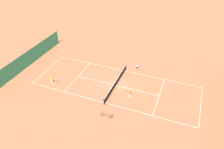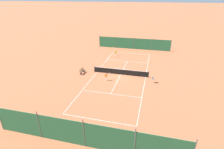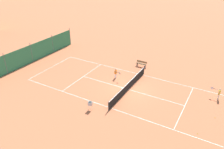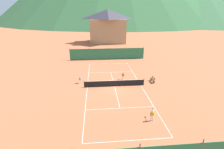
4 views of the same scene
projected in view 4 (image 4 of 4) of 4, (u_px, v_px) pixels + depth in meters
The scene contains 17 objects.
ground_plane at pixel (114, 86), 26.64m from camera, with size 600.00×600.00×0.00m, color #B7603D.
court_line_markings at pixel (114, 86), 26.64m from camera, with size 8.25×23.85×0.01m.
tennis_net at pixel (114, 83), 26.47m from camera, with size 9.18×0.08×1.06m.
windscreen_fence_far at pixel (107, 54), 40.66m from camera, with size 17.28×0.08×2.90m.
player_far_service at pixel (152, 114), 18.11m from camera, with size 0.51×1.04×1.29m.
player_near_service at pixel (123, 75), 28.98m from camera, with size 0.59×0.99×1.24m.
tennis_ball_by_net_left at pixel (119, 123), 17.87m from camera, with size 0.07×0.07×0.07m, color #CCE033.
tennis_ball_alley_right at pixel (118, 84), 27.18m from camera, with size 0.07×0.07×0.07m, color #CCE033.
tennis_ball_near_corner at pixel (96, 78), 29.82m from camera, with size 0.07×0.07×0.07m, color #CCE033.
tennis_ball_mid_court at pixel (116, 75), 31.14m from camera, with size 0.07×0.07×0.07m, color #CCE033.
tennis_ball_alley_left at pixel (115, 67), 35.74m from camera, with size 0.07×0.07×0.07m, color #CCE033.
tennis_ball_far_corner at pixel (89, 119), 18.56m from camera, with size 0.07×0.07×0.07m, color #CCE033.
tennis_ball_by_net_right at pixel (148, 128), 17.19m from camera, with size 0.07×0.07×0.07m, color #CCE033.
tennis_ball_service_box at pixel (139, 74), 31.65m from camera, with size 0.07×0.07×0.07m, color #CCE033.
ball_hopper at pixel (80, 79), 27.50m from camera, with size 0.36×0.36×0.89m.
courtside_bench at pixel (153, 79), 28.07m from camera, with size 0.36×1.50×0.84m.
alpine_chalet at pixel (107, 26), 60.89m from camera, with size 13.00×10.00×11.20m.
Camera 4 is at (-2.63, -24.23, 10.91)m, focal length 28.00 mm.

